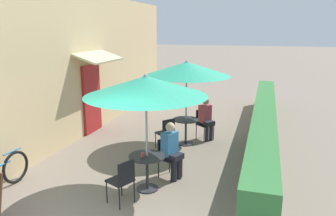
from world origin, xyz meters
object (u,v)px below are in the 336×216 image
(patio_umbrella_near, at_px, (146,86))
(coffee_cup_near, at_px, (143,155))
(patio_table_near, at_px, (147,166))
(cafe_chair_near_right, at_px, (168,154))
(patio_umbrella_mid, at_px, (187,69))
(seated_patron_near_right, at_px, (172,148))
(patio_table_mid, at_px, (186,127))
(seated_patron_mid_right, at_px, (206,117))
(cafe_chair_near_left, at_px, (123,178))
(cafe_chair_mid_left, at_px, (166,131))
(cafe_chair_mid_right, at_px, (203,122))

(patio_umbrella_near, xyz_separation_m, coffee_cup_near, (-0.05, -0.09, -1.35))
(patio_table_near, relative_size, cafe_chair_near_right, 0.84)
(coffee_cup_near, bearing_deg, patio_umbrella_mid, 87.01)
(patio_table_near, xyz_separation_m, cafe_chair_near_right, (0.22, 0.67, 0.01))
(seated_patron_near_right, height_order, coffee_cup_near, seated_patron_near_right)
(seated_patron_near_right, xyz_separation_m, patio_table_mid, (-0.22, 2.19, -0.18))
(patio_table_near, height_order, patio_table_mid, same)
(cafe_chair_near_right, xyz_separation_m, patio_table_mid, (-0.12, 2.15, -0.01))
(patio_umbrella_near, distance_m, coffee_cup_near, 1.36)
(cafe_chair_near_right, bearing_deg, seated_patron_mid_right, -162.94)
(cafe_chair_near_left, bearing_deg, seated_patron_near_right, 1.67)
(cafe_chair_mid_left, relative_size, cafe_chair_mid_right, 1.00)
(cafe_chair_near_left, height_order, seated_patron_near_right, seated_patron_near_right)
(cafe_chair_near_left, distance_m, cafe_chair_near_right, 1.42)
(patio_table_mid, bearing_deg, cafe_chair_near_right, -86.79)
(cafe_chair_near_left, height_order, patio_umbrella_mid, patio_umbrella_mid)
(cafe_chair_near_right, distance_m, cafe_chair_mid_left, 1.63)
(seated_patron_near_right, height_order, patio_umbrella_mid, patio_umbrella_mid)
(cafe_chair_near_left, distance_m, coffee_cup_near, 0.65)
(patio_table_mid, height_order, cafe_chair_mid_left, cafe_chair_mid_left)
(cafe_chair_mid_right, bearing_deg, cafe_chair_near_left, 29.07)
(cafe_chair_near_right, relative_size, cafe_chair_mid_right, 1.00)
(patio_umbrella_near, height_order, cafe_chair_near_left, patio_umbrella_near)
(patio_table_mid, xyz_separation_m, cafe_chair_mid_left, (-0.38, -0.60, 0.01))
(cafe_chair_near_left, distance_m, patio_umbrella_mid, 3.86)
(patio_table_mid, relative_size, cafe_chair_mid_right, 0.84)
(patio_umbrella_mid, xyz_separation_m, seated_patron_mid_right, (0.47, 0.53, -1.43))
(patio_umbrella_mid, bearing_deg, seated_patron_near_right, -84.21)
(coffee_cup_near, xyz_separation_m, cafe_chair_mid_left, (-0.23, 2.32, -0.25))
(cafe_chair_mid_right, distance_m, seated_patron_mid_right, 0.20)
(cafe_chair_mid_left, relative_size, seated_patron_mid_right, 0.70)
(coffee_cup_near, xyz_separation_m, seated_patron_mid_right, (0.62, 3.44, -0.08))
(patio_umbrella_near, distance_m, seated_patron_mid_right, 3.68)
(patio_table_near, height_order, coffee_cup_near, coffee_cup_near)
(cafe_chair_near_right, distance_m, patio_umbrella_mid, 2.68)
(patio_table_near, bearing_deg, patio_umbrella_near, -90.00)
(patio_umbrella_near, height_order, cafe_chair_mid_left, patio_umbrella_near)
(patio_umbrella_near, xyz_separation_m, cafe_chair_mid_left, (-0.28, 2.22, -1.60))
(cafe_chair_near_right, distance_m, patio_table_mid, 2.15)
(patio_table_near, height_order, seated_patron_mid_right, seated_patron_mid_right)
(patio_umbrella_near, relative_size, patio_umbrella_mid, 1.00)
(seated_patron_mid_right, bearing_deg, patio_umbrella_near, 29.19)
(patio_table_near, distance_m, patio_table_mid, 2.82)
(patio_table_near, relative_size, coffee_cup_near, 8.13)
(patio_table_near, bearing_deg, seated_patron_mid_right, 80.27)
(cafe_chair_mid_right, bearing_deg, patio_table_mid, 6.18)
(patio_table_near, relative_size, patio_umbrella_near, 0.31)
(patio_table_mid, xyz_separation_m, patio_umbrella_mid, (-0.00, -0.00, 1.61))
(patio_table_near, distance_m, coffee_cup_near, 0.28)
(patio_table_near, bearing_deg, cafe_chair_near_left, -108.35)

